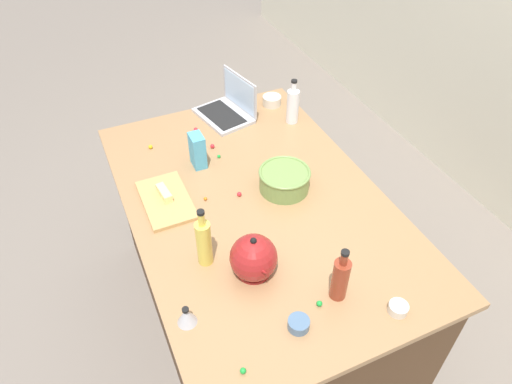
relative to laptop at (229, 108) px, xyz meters
name	(u,v)px	position (x,y,z in m)	size (l,w,h in m)	color
ground_plane	(256,314)	(0.69, -0.15, -0.95)	(12.00, 12.00, 0.00)	slate
island_counter	(256,264)	(0.69, -0.15, -0.50)	(1.68, 1.09, 0.90)	#4C331E
laptop	(229,108)	(0.00, 0.00, 0.00)	(0.35, 0.29, 0.22)	#B7B7BC
mixing_bowl_large	(284,179)	(0.67, 0.00, 0.01)	(0.23, 0.23, 0.10)	#72934C
bottle_oil	(204,242)	(0.93, -0.46, 0.06)	(0.06, 0.06, 0.27)	#DBC64C
bottle_vinegar	(293,105)	(0.20, 0.29, 0.05)	(0.07, 0.07, 0.25)	white
bottle_soy	(340,278)	(1.27, -0.08, 0.05)	(0.06, 0.06, 0.24)	maroon
kettle	(254,258)	(1.05, -0.32, 0.03)	(0.21, 0.18, 0.20)	maroon
cutting_board	(166,200)	(0.54, -0.51, -0.04)	(0.33, 0.20, 0.02)	tan
butter_stick_left	(164,193)	(0.52, -0.51, -0.01)	(0.11, 0.04, 0.04)	#F4E58C
ramekin_small	(398,308)	(1.42, 0.08, -0.03)	(0.07, 0.07, 0.04)	beige
ramekin_medium	(272,101)	(0.00, 0.26, -0.02)	(0.10, 0.10, 0.05)	beige
ramekin_wide	(299,324)	(1.33, -0.27, -0.03)	(0.08, 0.08, 0.04)	slate
kitchen_timer	(186,316)	(1.16, -0.61, -0.01)	(0.07, 0.07, 0.08)	#B2B2B7
candy_bag	(198,151)	(0.35, -0.29, 0.04)	(0.09, 0.06, 0.17)	#4CA5CC
candy_0	(205,199)	(0.60, -0.35, -0.04)	(0.02, 0.02, 0.02)	orange
candy_1	(212,146)	(0.25, -0.19, -0.04)	(0.02, 0.02, 0.02)	red
candy_2	(219,156)	(0.34, -0.19, -0.04)	(0.02, 0.02, 0.02)	green
candy_3	(239,194)	(0.64, -0.20, -0.04)	(0.02, 0.02, 0.02)	red
candy_4	(150,147)	(0.13, -0.48, -0.04)	(0.02, 0.02, 0.02)	yellow
candy_5	(398,309)	(1.42, 0.08, -0.04)	(0.02, 0.02, 0.02)	red
candy_6	(243,371)	(1.40, -0.51, -0.04)	(0.02, 0.02, 0.02)	green
candy_7	(319,304)	(1.29, -0.16, -0.04)	(0.02, 0.02, 0.02)	green
candy_8	(196,129)	(0.07, -0.22, -0.04)	(0.02, 0.02, 0.02)	red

